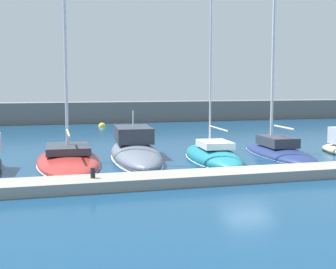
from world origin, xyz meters
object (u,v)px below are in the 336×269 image
at_px(mooring_buoy_yellow, 102,126).
at_px(sailboat_navy_fifth, 279,150).
at_px(sailboat_red_second, 68,158).
at_px(motorboat_slate_third, 135,151).
at_px(sailboat_teal_fourth, 213,156).
at_px(dock_bollard, 93,173).

bearing_deg(mooring_buoy_yellow, sailboat_navy_fifth, -71.94).
bearing_deg(sailboat_red_second, mooring_buoy_yellow, -10.45).
height_order(sailboat_red_second, motorboat_slate_third, sailboat_red_second).
bearing_deg(mooring_buoy_yellow, motorboat_slate_third, -93.05).
bearing_deg(mooring_buoy_yellow, sailboat_teal_fourth, -83.02).
height_order(sailboat_navy_fifth, mooring_buoy_yellow, sailboat_navy_fifth).
distance_m(motorboat_slate_third, mooring_buoy_yellow, 22.58).
xyz_separation_m(sailboat_red_second, dock_bollard, (0.54, -6.99, 0.37)).
distance_m(motorboat_slate_third, dock_bollard, 8.35).
relative_size(motorboat_slate_third, sailboat_teal_fourth, 0.79).
distance_m(sailboat_red_second, mooring_buoy_yellow, 23.73).
distance_m(sailboat_teal_fourth, sailboat_navy_fifth, 4.80).
height_order(sailboat_navy_fifth, dock_bollard, sailboat_navy_fifth).
height_order(sailboat_red_second, dock_bollard, sailboat_red_second).
bearing_deg(sailboat_navy_fifth, motorboat_slate_third, 87.49).
height_order(motorboat_slate_third, dock_bollard, motorboat_slate_third).
height_order(sailboat_teal_fourth, dock_bollard, sailboat_teal_fourth).
xyz_separation_m(sailboat_teal_fourth, dock_bollard, (-7.64, -5.61, 0.43)).
relative_size(sailboat_teal_fourth, dock_bollard, 30.94).
relative_size(sailboat_navy_fifth, dock_bollard, 39.47).
bearing_deg(dock_bollard, sailboat_navy_fifth, 27.45).
bearing_deg(sailboat_navy_fifth, sailboat_teal_fourth, 104.74).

